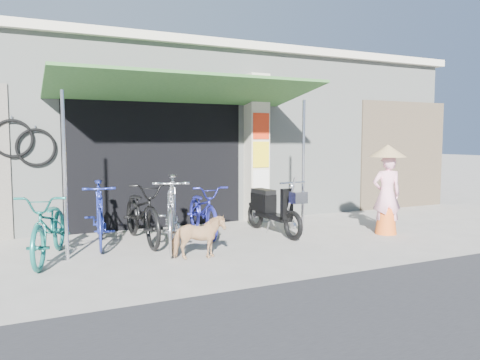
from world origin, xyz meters
name	(u,v)px	position (x,y,z in m)	size (l,w,h in m)	color
ground	(280,250)	(0.00, 0.00, 0.00)	(80.00, 80.00, 0.00)	#9A948B
bicycle_shop	(177,133)	(0.00, 5.09, 1.83)	(12.30, 5.30, 3.66)	#959A93
shop_pillar	(256,148)	(0.85, 2.45, 1.50)	(0.42, 0.44, 3.00)	beige
awning	(187,91)	(-0.90, 1.63, 2.51)	(4.60, 1.88, 2.72)	#2D5B29
neighbour_right	(403,155)	(5.00, 2.59, 1.30)	(2.60, 0.06, 2.60)	brown
bike_teal	(50,226)	(-3.21, 0.83, 0.48)	(0.63, 1.82, 0.95)	#176B60
bike_blue	(99,214)	(-2.45, 1.44, 0.51)	(0.48, 1.71, 1.03)	navy
bike_black	(143,212)	(-1.77, 1.40, 0.51)	(0.67, 1.93, 1.01)	black
bike_silver	(172,212)	(-1.46, 0.79, 0.57)	(0.53, 1.89, 1.14)	#B5B6BA
bike_navy	(203,210)	(-0.67, 1.53, 0.45)	(0.60, 1.72, 0.90)	navy
street_dog	(198,237)	(-1.32, 0.00, 0.31)	(0.34, 0.74, 0.63)	tan
moped	(272,209)	(0.49, 1.13, 0.45)	(0.49, 1.74, 0.98)	black
nun	(387,189)	(2.32, 0.23, 0.80)	(0.64, 0.64, 1.59)	#FFABC2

